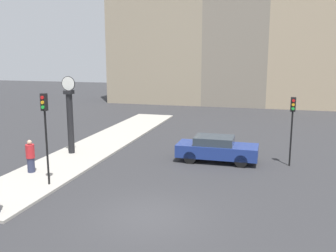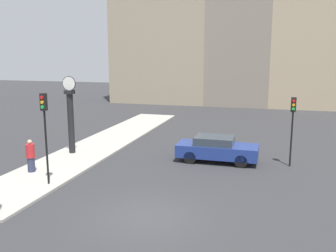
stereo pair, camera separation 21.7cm
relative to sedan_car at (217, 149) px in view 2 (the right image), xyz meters
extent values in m
plane|color=#2D2D30|center=(-1.44, -7.84, -0.74)|extent=(120.00, 120.00, 0.00)
cube|color=#A39E93|center=(-7.90, 2.13, -0.68)|extent=(3.47, 23.95, 0.11)
cube|color=gray|center=(-10.67, 24.26, 8.19)|extent=(11.63, 5.00, 17.87)
cube|color=gray|center=(-1.27, 24.26, 7.49)|extent=(7.17, 5.00, 16.46)
cube|color=tan|center=(7.96, 24.26, 7.77)|extent=(11.28, 5.00, 17.01)
cube|color=navy|center=(0.04, 0.00, -0.10)|extent=(4.45, 1.76, 0.69)
cube|color=#2D3842|center=(-0.14, 0.00, 0.47)|extent=(2.14, 1.59, 0.44)
cylinder|color=black|center=(1.42, 0.77, -0.39)|extent=(0.69, 0.22, 0.69)
cylinder|color=black|center=(1.42, -0.77, -0.39)|extent=(0.69, 0.22, 0.69)
cylinder|color=black|center=(-1.34, 0.77, -0.39)|extent=(0.69, 0.22, 0.69)
cylinder|color=black|center=(-1.34, -0.77, -0.39)|extent=(0.69, 0.22, 0.69)
cylinder|color=black|center=(-6.76, -6.04, 1.06)|extent=(0.09, 0.09, 3.37)
cube|color=black|center=(-6.76, -6.04, 3.13)|extent=(0.26, 0.20, 0.76)
cylinder|color=red|center=(-6.76, -6.16, 3.34)|extent=(0.15, 0.04, 0.15)
cylinder|color=orange|center=(-6.76, -6.16, 3.13)|extent=(0.15, 0.04, 0.15)
cylinder|color=green|center=(-6.76, -6.16, 2.92)|extent=(0.15, 0.04, 0.15)
cylinder|color=black|center=(3.92, 0.21, 0.74)|extent=(0.09, 0.09, 2.96)
cube|color=black|center=(3.92, 0.21, 2.60)|extent=(0.26, 0.20, 0.76)
cylinder|color=red|center=(3.92, 0.09, 2.81)|extent=(0.15, 0.04, 0.15)
cylinder|color=orange|center=(3.92, 0.09, 2.60)|extent=(0.15, 0.04, 0.15)
cylinder|color=green|center=(3.92, 0.09, 2.39)|extent=(0.15, 0.04, 0.15)
cylinder|color=black|center=(-8.54, -0.87, 1.14)|extent=(0.36, 0.36, 3.53)
cube|color=black|center=(-8.54, -0.87, 3.01)|extent=(0.47, 0.47, 0.22)
cylinder|color=black|center=(-8.54, -0.87, 3.51)|extent=(0.84, 0.04, 0.84)
cylinder|color=white|center=(-8.54, -0.87, 3.51)|extent=(0.78, 0.06, 0.78)
cylinder|color=#2D334C|center=(-8.62, -4.71, -0.26)|extent=(0.36, 0.36, 0.73)
cylinder|color=red|center=(-8.62, -4.71, 0.45)|extent=(0.43, 0.43, 0.68)
sphere|color=tan|center=(-8.62, -4.71, 0.91)|extent=(0.23, 0.23, 0.23)
camera|label=1|loc=(2.72, -20.22, 5.20)|focal=40.00mm
camera|label=2|loc=(2.93, -20.16, 5.20)|focal=40.00mm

